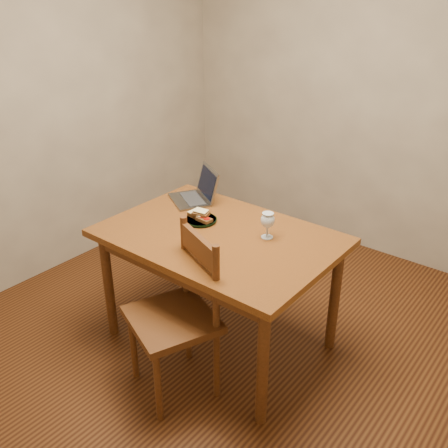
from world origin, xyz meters
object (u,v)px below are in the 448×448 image
Objects in this scene: table at (219,247)px; milk_glass at (267,225)px; laptop at (198,192)px; chair at (176,309)px; plate at (201,220)px.

milk_glass reaches higher than table.
table is 0.53m from laptop.
milk_glass is 0.40× the size of laptop.
chair and milk_glass have the same top height.
table is 0.31m from milk_glass.
laptop reaches higher than milk_glass.
plate is 0.44m from milk_glass.
chair is at bearing -25.73° from laptop.
milk_glass is at bearing 29.48° from table.
plate is at bearing 162.95° from table.
plate is at bearing -15.24° from laptop.
table is 0.47m from chair.
laptop is (-0.23, 0.23, 0.05)m from plate.
milk_glass is (0.42, 0.08, 0.07)m from plate.
chair is (0.07, -0.44, -0.15)m from table.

